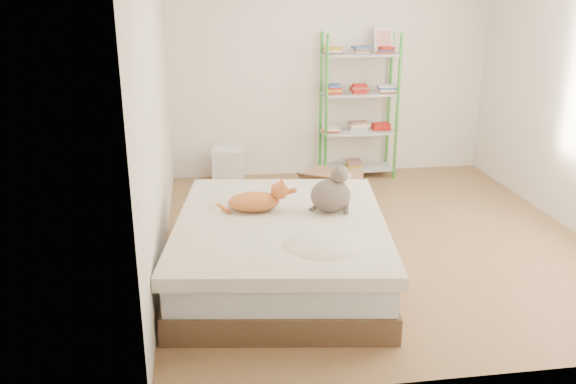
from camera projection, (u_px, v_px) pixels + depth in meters
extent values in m
cube|color=#9C6F4C|center=(375.00, 238.00, 5.61)|extent=(3.80, 4.20, 0.01)
cube|color=white|center=(330.00, 66.00, 7.15)|extent=(3.80, 0.01, 2.60)
cube|color=white|center=(497.00, 169.00, 3.22)|extent=(3.80, 0.01, 2.60)
cube|color=white|center=(155.00, 104.00, 4.92)|extent=(0.01, 4.20, 2.60)
cube|color=brown|center=(281.00, 267.00, 4.82)|extent=(1.82, 2.15, 0.20)
cube|color=silver|center=(281.00, 243.00, 4.76)|extent=(1.77, 2.09, 0.21)
cube|color=white|center=(281.00, 225.00, 4.71)|extent=(1.86, 2.20, 0.10)
cylinder|color=green|center=(326.00, 110.00, 6.92)|extent=(0.04, 0.04, 1.70)
cylinder|color=green|center=(321.00, 105.00, 7.22)|extent=(0.04, 0.04, 1.70)
cylinder|color=green|center=(397.00, 108.00, 7.04)|extent=(0.04, 0.04, 1.70)
cylinder|color=green|center=(389.00, 103.00, 7.34)|extent=(0.04, 0.04, 1.70)
cube|color=#BEBEBE|center=(356.00, 168.00, 7.38)|extent=(0.86, 0.34, 0.02)
cube|color=#BEBEBE|center=(358.00, 132.00, 7.23)|extent=(0.86, 0.34, 0.02)
cube|color=#BEBEBE|center=(359.00, 94.00, 7.08)|extent=(0.86, 0.34, 0.02)
cube|color=#BEBEBE|center=(361.00, 54.00, 6.93)|extent=(0.86, 0.34, 0.02)
cube|color=red|center=(356.00, 163.00, 7.36)|extent=(0.20, 0.16, 0.09)
cube|color=red|center=(333.00, 128.00, 7.17)|extent=(0.20, 0.16, 0.09)
cube|color=red|center=(358.00, 127.00, 7.21)|extent=(0.20, 0.16, 0.09)
cube|color=red|center=(382.00, 126.00, 7.25)|extent=(0.20, 0.16, 0.09)
cube|color=red|center=(334.00, 90.00, 7.02)|extent=(0.20, 0.16, 0.09)
cube|color=red|center=(359.00, 89.00, 7.06)|extent=(0.20, 0.16, 0.09)
cube|color=red|center=(384.00, 88.00, 7.10)|extent=(0.20, 0.16, 0.09)
cube|color=red|center=(335.00, 50.00, 6.87)|extent=(0.20, 0.16, 0.09)
cube|color=red|center=(361.00, 49.00, 6.92)|extent=(0.20, 0.16, 0.09)
cube|color=red|center=(386.00, 49.00, 6.96)|extent=(0.20, 0.16, 0.09)
cube|color=white|center=(384.00, 40.00, 6.97)|extent=(0.22, 0.09, 0.28)
cube|color=red|center=(384.00, 40.00, 6.96)|extent=(0.17, 0.06, 0.21)
cube|color=#A57C57|center=(331.00, 191.00, 6.30)|extent=(0.69, 0.66, 0.38)
cube|color=#522286|center=(347.00, 197.00, 6.14)|extent=(0.28, 0.18, 0.08)
cube|color=#A57C57|center=(336.00, 179.00, 6.06)|extent=(0.55, 0.43, 0.12)
cube|color=white|center=(228.00, 167.00, 7.09)|extent=(0.38, 0.35, 0.38)
cube|color=white|center=(227.00, 150.00, 7.02)|extent=(0.41, 0.38, 0.03)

